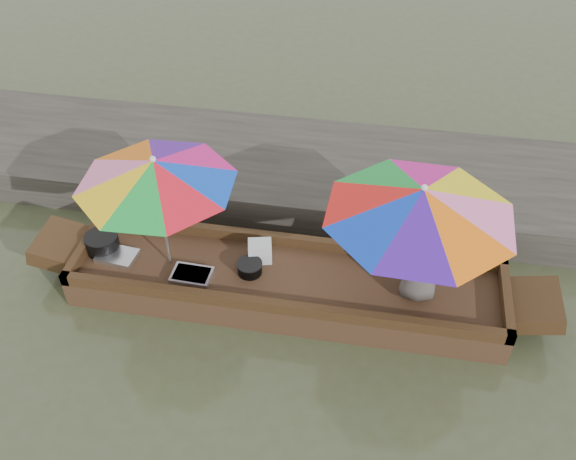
% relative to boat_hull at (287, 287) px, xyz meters
% --- Properties ---
extents(water, '(80.00, 80.00, 0.00)m').
position_rel_boat_hull_xyz_m(water, '(0.00, 0.00, -0.17)').
color(water, '#444E33').
rests_on(water, ground).
extents(dock, '(22.00, 2.20, 0.50)m').
position_rel_boat_hull_xyz_m(dock, '(0.00, 2.20, 0.08)').
color(dock, '#2D2B26').
rests_on(dock, ground).
extents(boat_hull, '(5.14, 1.20, 0.35)m').
position_rel_boat_hull_xyz_m(boat_hull, '(0.00, 0.00, 0.00)').
color(boat_hull, '#3B291A').
rests_on(boat_hull, water).
extents(cooking_pot, '(0.41, 0.41, 0.22)m').
position_rel_boat_hull_xyz_m(cooking_pot, '(-2.32, 0.07, 0.28)').
color(cooking_pot, black).
rests_on(cooking_pot, boat_hull).
extents(tray_crayfish, '(0.48, 0.34, 0.09)m').
position_rel_boat_hull_xyz_m(tray_crayfish, '(-1.09, -0.23, 0.22)').
color(tray_crayfish, silver).
rests_on(tray_crayfish, boat_hull).
extents(tray_scallop, '(0.50, 0.37, 0.06)m').
position_rel_boat_hull_xyz_m(tray_scallop, '(-2.10, -0.04, 0.21)').
color(tray_scallop, silver).
rests_on(tray_scallop, boat_hull).
extents(charcoal_grill, '(0.29, 0.29, 0.14)m').
position_rel_boat_hull_xyz_m(charcoal_grill, '(-0.44, -0.01, 0.24)').
color(charcoal_grill, black).
rests_on(charcoal_grill, boat_hull).
extents(supply_bag, '(0.32, 0.28, 0.26)m').
position_rel_boat_hull_xyz_m(supply_bag, '(-0.37, 0.24, 0.30)').
color(supply_bag, silver).
rests_on(supply_bag, boat_hull).
extents(vendor, '(0.59, 0.41, 1.14)m').
position_rel_boat_hull_xyz_m(vendor, '(1.52, -0.02, 0.74)').
color(vendor, '#514B46').
rests_on(vendor, boat_hull).
extents(umbrella_bow, '(2.31, 2.31, 1.55)m').
position_rel_boat_hull_xyz_m(umbrella_bow, '(-1.44, 0.00, 0.95)').
color(umbrella_bow, blue).
rests_on(umbrella_bow, boat_hull).
extents(umbrella_stern, '(2.68, 2.68, 1.55)m').
position_rel_boat_hull_xyz_m(umbrella_stern, '(1.41, 0.00, 0.95)').
color(umbrella_stern, yellow).
rests_on(umbrella_stern, boat_hull).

